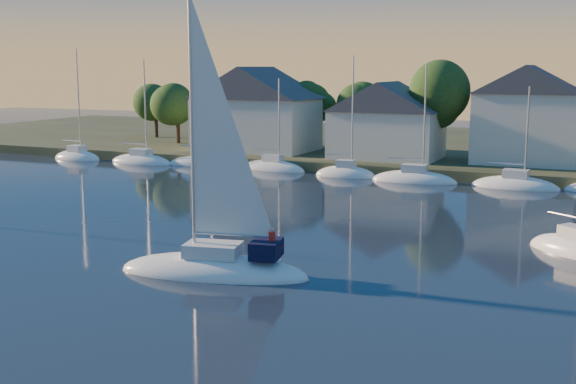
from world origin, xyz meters
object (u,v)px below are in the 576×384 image
Objects in this scene: clubhouse_west at (257,108)px; hero_sailboat at (216,262)px; clubhouse_east at (528,113)px; drifting_sailboat_right at (574,253)px; clubhouse_centre at (387,119)px.

hero_sailboat is at bearing -65.90° from clubhouse_west.
drifting_sailboat_right is (6.32, -33.01, -5.90)m from clubhouse_east.
clubhouse_centre reaches higher than drifting_sailboat_right.
clubhouse_centre is 1.10× the size of clubhouse_east.
clubhouse_west is at bearing 173.38° from drifting_sailboat_right.
clubhouse_east is at bearing 8.13° from clubhouse_centre.
hero_sailboat is at bearing -85.15° from clubhouse_centre.
hero_sailboat reaches higher than clubhouse_west.
clubhouse_centre is 1.16× the size of drifting_sailboat_right.
clubhouse_centre is at bearing -171.87° from clubhouse_east.
clubhouse_east is 1.05× the size of drifting_sailboat_right.
clubhouse_west is 1.37× the size of drifting_sailboat_right.
clubhouse_west is at bearing -77.32° from hero_sailboat.
clubhouse_centre is at bearing -96.57° from hero_sailboat.
clubhouse_east reaches higher than clubhouse_west.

